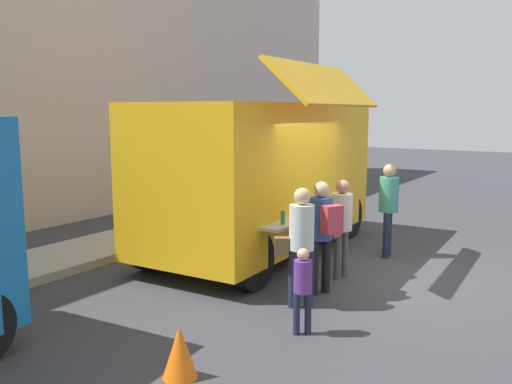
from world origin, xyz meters
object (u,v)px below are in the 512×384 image
Objects in this scene: customer_front_ordering at (341,220)px; customer_rear_waiting at (300,237)px; customer_extra_browsing at (389,202)px; trash_bin at (268,190)px; food_truck_main at (262,172)px; child_near_queue at (303,283)px; customer_mid_with_backpack at (322,226)px; traffic_cone_orange at (180,352)px.

customer_rear_waiting reaches higher than customer_front_ordering.
customer_front_ordering is 0.93× the size of customer_extra_browsing.
food_truck_main is at bearing -149.55° from trash_bin.
food_truck_main is at bearing -13.83° from customer_front_ordering.
customer_rear_waiting is 0.97m from child_near_queue.
child_near_queue is at bearing 82.40° from customer_extra_browsing.
child_near_queue is (-0.78, -0.46, -0.35)m from customer_rear_waiting.
customer_mid_with_backpack is at bearing 75.13° from customer_extra_browsing.
trash_bin is 0.98× the size of child_near_queue.
traffic_cone_orange is at bearing -159.58° from food_truck_main.
customer_front_ordering is 0.88m from customer_mid_with_backpack.
customer_mid_with_backpack is at bearing -1.72° from traffic_cone_orange.
trash_bin is 7.04m from customer_mid_with_backpack.
trash_bin is 6.31m from customer_front_ordering.
customer_rear_waiting reaches higher than trash_bin.
customer_mid_with_backpack is (-1.57, -2.03, -0.51)m from food_truck_main.
food_truck_main reaches higher than customer_extra_browsing.
traffic_cone_orange is 0.52× the size of trash_bin.
child_near_queue is at bearing 178.18° from customer_rear_waiting.
food_truck_main reaches higher than trash_bin.
child_near_queue is at bearing -142.79° from food_truck_main.
customer_extra_browsing is at bearing -64.68° from customer_mid_with_backpack.
food_truck_main is at bearing -9.98° from customer_mid_with_backpack.
child_near_queue is (-6.96, -4.80, 0.12)m from trash_bin.
food_truck_main is 3.27× the size of customer_mid_with_backpack.
customer_rear_waiting is 1.56× the size of child_near_queue.
trash_bin is at bearing 26.39° from traffic_cone_orange.
customer_mid_with_backpack is 0.97× the size of customer_extra_browsing.
customer_mid_with_backpack is 1.00× the size of customer_rear_waiting.
food_truck_main is 5.23× the size of trash_bin.
food_truck_main is at bearing 12.29° from customer_extra_browsing.
food_truck_main reaches higher than customer_rear_waiting.
customer_rear_waiting is at bearing -2.02° from traffic_cone_orange.
trash_bin is 0.63× the size of customer_rear_waiting.
traffic_cone_orange is 9.58m from trash_bin.
child_near_queue is at bearing 134.97° from customer_mid_with_backpack.
customer_front_ordering is at bearing -111.85° from food_truck_main.
customer_front_ordering is at bearing -26.74° from child_near_queue.
trash_bin is at bearing 28.19° from food_truck_main.
trash_bin is 0.62× the size of customer_mid_with_backpack.
customer_mid_with_backpack is at bearing -129.94° from food_truck_main.
traffic_cone_orange is 2.51m from customer_rear_waiting.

